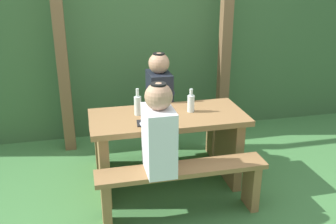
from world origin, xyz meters
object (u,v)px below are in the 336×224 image
object	(u,v)px
drinking_glass	(153,108)
bottle_left	(138,105)
person_white_shirt	(159,131)
person_black_coat	(159,91)
bottle_right	(191,103)
bench_far	(157,132)
bench_near	(182,182)
cell_phone	(141,123)
picnic_table	(168,138)

from	to	relation	value
drinking_glass	bottle_left	xyz separation A→B (m)	(-0.14, -0.02, 0.05)
person_white_shirt	person_black_coat	world-z (taller)	same
bottle_right	bench_far	bearing A→B (deg)	115.30
bench_far	drinking_glass	world-z (taller)	drinking_glass
bench_far	person_black_coat	xyz separation A→B (m)	(0.02, -0.00, 0.46)
bench_near	person_black_coat	size ratio (longest dim) A/B	1.95
drinking_glass	person_white_shirt	bearing A→B (deg)	-96.41
drinking_glass	cell_phone	world-z (taller)	drinking_glass
cell_phone	drinking_glass	bearing A→B (deg)	63.88
bottle_left	bottle_right	bearing A→B (deg)	-3.73
bench_near	bottle_left	distance (m)	0.79
bench_far	cell_phone	world-z (taller)	cell_phone
picnic_table	person_white_shirt	xyz separation A→B (m)	(-0.19, -0.50, 0.30)
picnic_table	cell_phone	world-z (taller)	cell_phone
bench_far	cell_phone	distance (m)	0.81
bench_far	bottle_left	world-z (taller)	bottle_left
bench_near	bottle_right	xyz separation A→B (m)	(0.22, 0.53, 0.48)
bench_near	drinking_glass	xyz separation A→B (m)	(-0.12, 0.59, 0.44)
bench_near	bottle_left	xyz separation A→B (m)	(-0.26, 0.57, 0.49)
person_black_coat	bench_far	bearing A→B (deg)	172.44
bottle_right	cell_phone	bearing A→B (deg)	-159.46
picnic_table	bottle_left	size ratio (longest dim) A/B	5.71
person_black_coat	drinking_glass	size ratio (longest dim) A/B	8.37
bench_near	cell_phone	world-z (taller)	cell_phone
drinking_glass	bottle_right	world-z (taller)	bottle_right
bench_far	drinking_glass	bearing A→B (deg)	-106.37
drinking_glass	bottle_left	bearing A→B (deg)	-171.20
bottle_right	drinking_glass	bearing A→B (deg)	171.22
bench_far	person_white_shirt	distance (m)	1.12
person_black_coat	bottle_left	world-z (taller)	person_black_coat
picnic_table	person_white_shirt	world-z (taller)	person_white_shirt
drinking_glass	cell_phone	size ratio (longest dim) A/B	0.61
picnic_table	bench_near	xyz separation A→B (m)	(0.00, -0.50, -0.16)
drinking_glass	cell_phone	bearing A→B (deg)	-121.84
drinking_glass	bottle_right	xyz separation A→B (m)	(0.34, -0.05, 0.04)
bench_near	bottle_right	world-z (taller)	bottle_right
bench_near	cell_phone	xyz separation A→B (m)	(-0.27, 0.35, 0.40)
bottle_left	cell_phone	xyz separation A→B (m)	(-0.01, -0.22, -0.09)
bench_far	bottle_right	xyz separation A→B (m)	(0.22, -0.47, 0.48)
person_black_coat	cell_phone	world-z (taller)	person_black_coat
drinking_glass	bottle_left	size ratio (longest dim) A/B	0.35
bottle_left	bottle_right	xyz separation A→B (m)	(0.48, -0.03, -0.01)
picnic_table	person_black_coat	bearing A→B (deg)	87.13
picnic_table	bottle_right	world-z (taller)	bottle_right
picnic_table	person_black_coat	world-z (taller)	person_black_coat
person_black_coat	bench_near	bearing A→B (deg)	-91.43
person_black_coat	bottle_right	world-z (taller)	person_black_coat
bottle_left	picnic_table	bearing A→B (deg)	-13.67
person_white_shirt	bottle_right	distance (m)	0.67
bench_far	bottle_right	distance (m)	0.71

